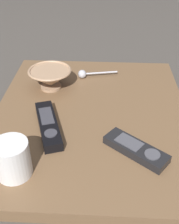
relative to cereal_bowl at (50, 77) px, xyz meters
name	(u,v)px	position (x,y,z in m)	size (l,w,h in m)	color
ground_plane	(91,122)	(0.14, -0.13, -0.07)	(6.00, 6.00, 0.00)	#47423D
table	(91,118)	(0.14, -0.13, -0.05)	(0.55, 0.66, 0.04)	brown
cereal_bowl	(50,77)	(0.00, 0.00, 0.00)	(0.14, 0.14, 0.07)	tan
coffee_mug	(12,159)	(-0.02, -0.37, 0.01)	(0.08, 0.08, 0.08)	white
teaspoon	(85,74)	(0.11, 0.07, -0.02)	(0.14, 0.04, 0.03)	silver
tv_remote_near	(48,125)	(0.03, -0.21, -0.02)	(0.10, 0.19, 0.03)	black
tv_remote_far	(136,149)	(0.25, -0.29, -0.03)	(0.16, 0.14, 0.02)	black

